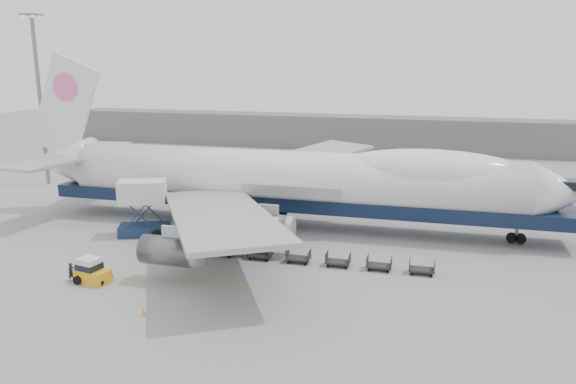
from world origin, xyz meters
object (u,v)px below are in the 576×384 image
(airliner, at_px, (295,179))
(baggage_tug, at_px, (91,272))
(ground_worker, at_px, (71,272))
(catering_truck, at_px, (143,205))

(airliner, relative_size, baggage_tug, 20.38)
(baggage_tug, height_order, ground_worker, baggage_tug)
(baggage_tug, bearing_deg, catering_truck, 110.15)
(catering_truck, bearing_deg, airliner, 5.16)
(catering_truck, height_order, baggage_tug, catering_truck)
(airliner, distance_m, ground_worker, 26.37)
(airliner, height_order, catering_truck, airliner)
(ground_worker, bearing_deg, airliner, -14.57)
(baggage_tug, relative_size, ground_worker, 1.93)
(airliner, height_order, ground_worker, airliner)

